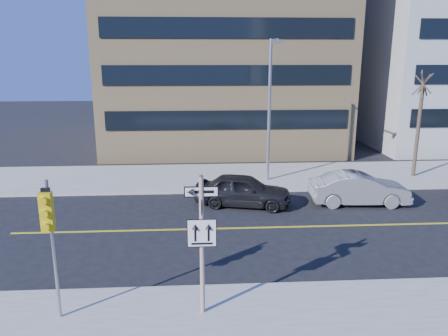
{
  "coord_description": "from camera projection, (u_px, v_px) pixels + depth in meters",
  "views": [
    {
      "loc": [
        -0.07,
        -13.59,
        7.26
      ],
      "look_at": [
        1.0,
        4.0,
        2.71
      ],
      "focal_mm": 35.0,
      "sensor_mm": 36.0,
      "label": 1
    }
  ],
  "objects": [
    {
      "name": "streetlight_a",
      "position": [
        270.0,
        102.0,
        24.39
      ],
      "size": [
        0.55,
        2.25,
        8.0
      ],
      "color": "gray",
      "rests_on": "far_sidewalk"
    },
    {
      "name": "ground",
      "position": [
        202.0,
        274.0,
        14.95
      ],
      "size": [
        120.0,
        120.0,
        0.0
      ],
      "primitive_type": "plane",
      "color": "black",
      "rests_on": "ground"
    },
    {
      "name": "building_brick",
      "position": [
        221.0,
        34.0,
        36.98
      ],
      "size": [
        18.0,
        18.0,
        18.0
      ],
      "primitive_type": "cube",
      "color": "tan",
      "rests_on": "ground"
    },
    {
      "name": "parked_car_a",
      "position": [
        243.0,
        190.0,
        21.59
      ],
      "size": [
        2.95,
        4.99,
        1.59
      ],
      "primitive_type": "imported",
      "rotation": [
        0.0,
        0.0,
        1.33
      ],
      "color": "black",
      "rests_on": "ground"
    },
    {
      "name": "street_tree_west",
      "position": [
        423.0,
        86.0,
        25.25
      ],
      "size": [
        1.8,
        1.8,
        6.35
      ],
      "color": "#3A2D22",
      "rests_on": "far_sidewalk"
    },
    {
      "name": "parked_car_b",
      "position": [
        359.0,
        189.0,
        21.8
      ],
      "size": [
        1.98,
        4.94,
        1.6
      ],
      "primitive_type": "imported",
      "rotation": [
        0.0,
        0.0,
        1.51
      ],
      "color": "gray",
      "rests_on": "ground"
    },
    {
      "name": "traffic_signal",
      "position": [
        48.0,
        223.0,
        11.39
      ],
      "size": [
        0.32,
        0.45,
        4.0
      ],
      "color": "gray",
      "rests_on": "near_sidewalk"
    },
    {
      "name": "sign_pole",
      "position": [
        202.0,
        238.0,
        11.91
      ],
      "size": [
        0.92,
        0.92,
        4.06
      ],
      "color": "silver",
      "rests_on": "near_sidewalk"
    }
  ]
}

